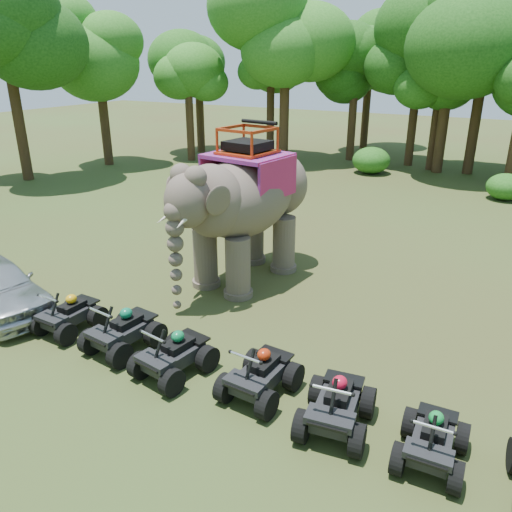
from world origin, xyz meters
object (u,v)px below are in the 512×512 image
object	(u,v)px
atv_3	(260,369)
atv_4	(337,399)
elephant	(246,205)
atv_5	(433,434)
atv_1	(122,326)
atv_0	(68,310)
atv_2	(174,349)

from	to	relation	value
atv_3	atv_4	distance (m)	1.72
elephant	atv_3	xyz separation A→B (m)	(3.22, -4.97, -1.76)
elephant	atv_3	world-z (taller)	elephant
atv_5	atv_1	bearing A→B (deg)	176.43
atv_5	atv_4	bearing A→B (deg)	177.10
atv_0	atv_3	bearing A→B (deg)	1.94
elephant	atv_4	size ratio (longest dim) A/B	3.32
atv_4	atv_5	size ratio (longest dim) A/B	1.11
atv_0	atv_3	size ratio (longest dim) A/B	0.95
elephant	atv_1	size ratio (longest dim) A/B	3.31
atv_2	atv_4	bearing A→B (deg)	10.10
atv_2	elephant	bearing A→B (deg)	111.83
atv_4	atv_5	world-z (taller)	atv_4
atv_2	atv_5	xyz separation A→B (m)	(5.41, 0.10, -0.05)
atv_0	atv_2	world-z (taller)	atv_2
elephant	atv_2	xyz separation A→B (m)	(1.24, -5.25, -1.76)
atv_0	atv_1	size ratio (longest dim) A/B	0.92
atv_2	atv_5	world-z (taller)	atv_2
atv_0	atv_4	bearing A→B (deg)	0.36
atv_3	atv_1	bearing A→B (deg)	-175.61
atv_1	atv_5	bearing A→B (deg)	4.86
atv_1	atv_4	xyz separation A→B (m)	(5.36, -0.10, -0.00)
atv_4	atv_5	xyz separation A→B (m)	(1.72, -0.01, -0.06)
elephant	atv_2	size ratio (longest dim) A/B	3.41
elephant	atv_4	xyz separation A→B (m)	(4.93, -5.14, -1.74)
atv_3	atv_5	size ratio (longest dim) A/B	1.08
atv_1	atv_2	size ratio (longest dim) A/B	1.03
atv_0	atv_1	distance (m)	1.82
atv_1	atv_4	distance (m)	5.36
atv_0	atv_2	size ratio (longest dim) A/B	0.95
atv_3	atv_5	xyz separation A→B (m)	(3.43, -0.18, -0.05)
atv_4	atv_2	bearing A→B (deg)	173.79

